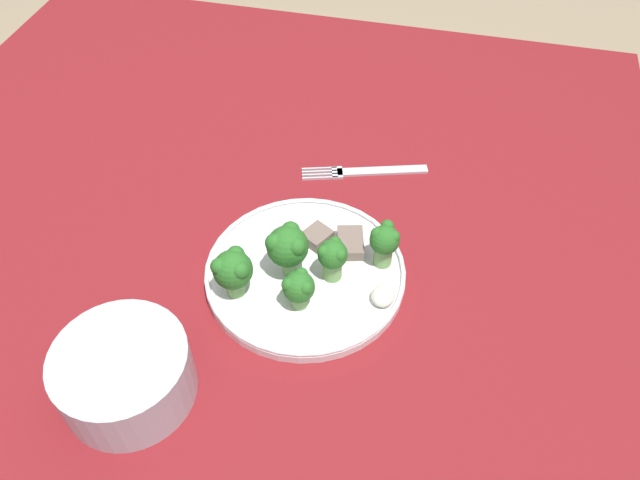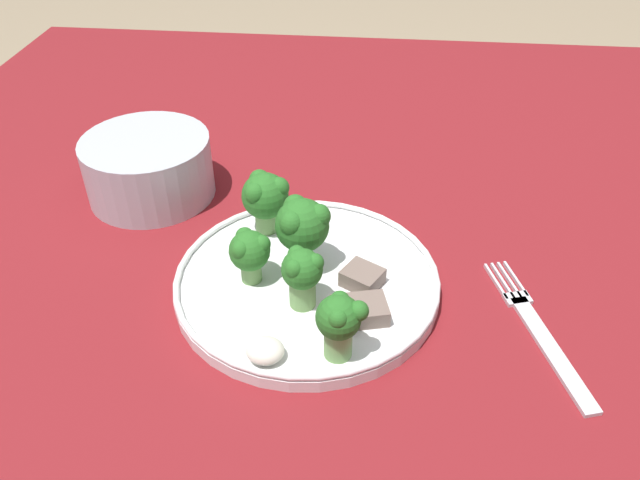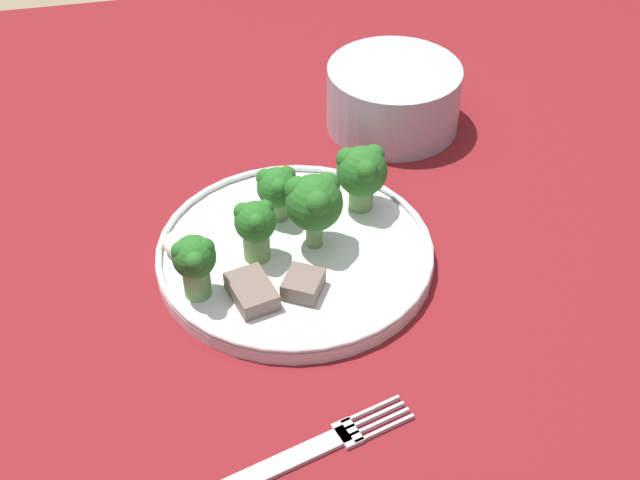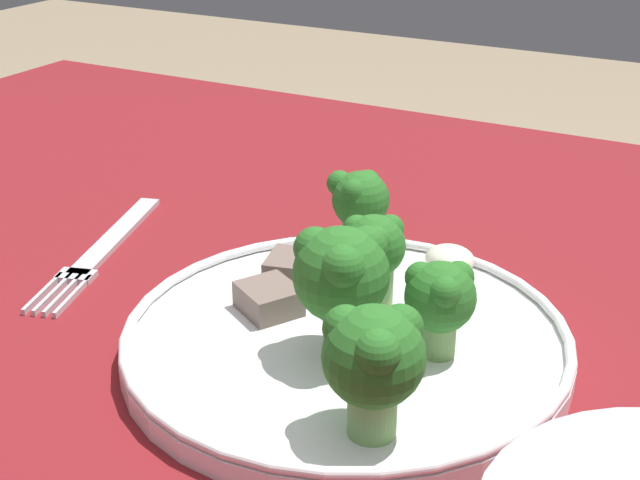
{
  "view_description": "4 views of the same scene",
  "coord_description": "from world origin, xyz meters",
  "views": [
    {
      "loc": [
        -0.5,
        -0.24,
        1.32
      ],
      "look_at": [
        -0.01,
        -0.12,
        0.75
      ],
      "focal_mm": 35.0,
      "sensor_mm": 36.0,
      "label": 1
    },
    {
      "loc": [
        0.02,
        -0.55,
        1.11
      ],
      "look_at": [
        -0.02,
        -0.1,
        0.76
      ],
      "focal_mm": 35.0,
      "sensor_mm": 36.0,
      "label": 2
    },
    {
      "loc": [
        0.55,
        -0.21,
        1.25
      ],
      "look_at": [
        -0.01,
        -0.09,
        0.75
      ],
      "focal_mm": 50.0,
      "sensor_mm": 36.0,
      "label": 3
    },
    {
      "loc": [
        -0.22,
        0.27,
        0.97
      ],
      "look_at": [
        -0.01,
        -0.13,
        0.76
      ],
      "focal_mm": 50.0,
      "sensor_mm": 36.0,
      "label": 4
    }
  ],
  "objects": [
    {
      "name": "fork",
      "position": [
        0.17,
        -0.15,
        0.71
      ],
      "size": [
        0.07,
        0.18,
        0.0
      ],
      "color": "silver",
      "rests_on": "table"
    },
    {
      "name": "cream_bowl",
      "position": [
        -0.23,
        0.03,
        0.74
      ],
      "size": [
        0.14,
        0.14,
        0.07
      ],
      "color": "#B7BCC6",
      "rests_on": "table"
    },
    {
      "name": "dinner_plate",
      "position": [
        -0.04,
        -0.11,
        0.72
      ],
      "size": [
        0.25,
        0.25,
        0.02
      ],
      "color": "white",
      "rests_on": "table"
    },
    {
      "name": "sauce_dollop",
      "position": [
        -0.06,
        -0.21,
        0.73
      ],
      "size": [
        0.03,
        0.03,
        0.02
      ],
      "color": "silver",
      "rests_on": "dinner_plate"
    },
    {
      "name": "broccoli_floret_front_left",
      "position": [
        0.0,
        -0.2,
        0.76
      ],
      "size": [
        0.04,
        0.04,
        0.06
      ],
      "color": "#709E56",
      "rests_on": "dinner_plate"
    },
    {
      "name": "meat_slice_middle_slice",
      "position": [
        0.02,
        -0.16,
        0.73
      ],
      "size": [
        0.05,
        0.04,
        0.02
      ],
      "color": "#756056",
      "rests_on": "dinner_plate"
    },
    {
      "name": "broccoli_floret_near_rim_left",
      "position": [
        -0.04,
        -0.14,
        0.76
      ],
      "size": [
        0.04,
        0.04,
        0.06
      ],
      "color": "#709E56",
      "rests_on": "dinner_plate"
    },
    {
      "name": "table",
      "position": [
        0.0,
        0.0,
        0.62
      ],
      "size": [
        1.19,
        1.13,
        0.71
      ],
      "color": "maroon",
      "rests_on": "ground_plane"
    },
    {
      "name": "broccoli_floret_back_left",
      "position": [
        -0.09,
        -0.12,
        0.75
      ],
      "size": [
        0.04,
        0.04,
        0.05
      ],
      "color": "#709E56",
      "rests_on": "dinner_plate"
    },
    {
      "name": "broccoli_floret_center_left",
      "position": [
        -0.04,
        -0.09,
        0.77
      ],
      "size": [
        0.05,
        0.05,
        0.07
      ],
      "color": "#709E56",
      "rests_on": "dinner_plate"
    },
    {
      "name": "broccoli_floret_center_back",
      "position": [
        -0.09,
        -0.04,
        0.76
      ],
      "size": [
        0.05,
        0.05,
        0.06
      ],
      "color": "#709E56",
      "rests_on": "dinner_plate"
    },
    {
      "name": "meat_slice_front_slice",
      "position": [
        0.02,
        -0.11,
        0.73
      ],
      "size": [
        0.04,
        0.04,
        0.02
      ],
      "color": "#756056",
      "rests_on": "dinner_plate"
    }
  ]
}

